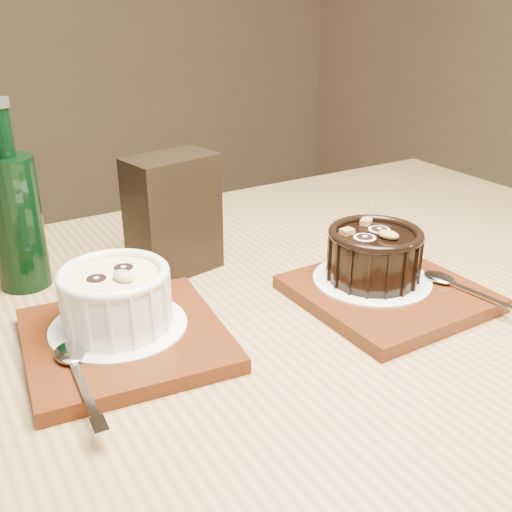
{
  "coord_description": "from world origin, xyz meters",
  "views": [
    {
      "loc": [
        -0.04,
        -0.43,
        1.06
      ],
      "look_at": [
        0.23,
        0.04,
        0.81
      ],
      "focal_mm": 42.0,
      "sensor_mm": 36.0,
      "label": 1
    }
  ],
  "objects_px": {
    "ramekin_white": "(115,295)",
    "tray_right": "(387,293)",
    "tray_left": "(125,339)",
    "ramekin_dark": "(374,252)",
    "condiment_stand": "(173,215)",
    "table": "(264,396)",
    "green_bottle": "(16,218)"
  },
  "relations": [
    {
      "from": "tray_left",
      "to": "tray_right",
      "type": "distance_m",
      "value": 0.28
    },
    {
      "from": "ramekin_white",
      "to": "condiment_stand",
      "type": "height_order",
      "value": "condiment_stand"
    },
    {
      "from": "ramekin_white",
      "to": "green_bottle",
      "type": "bearing_deg",
      "value": 87.6
    },
    {
      "from": "table",
      "to": "ramekin_dark",
      "type": "height_order",
      "value": "ramekin_dark"
    },
    {
      "from": "tray_right",
      "to": "condiment_stand",
      "type": "height_order",
      "value": "condiment_stand"
    },
    {
      "from": "tray_left",
      "to": "ramekin_dark",
      "type": "relative_size",
      "value": 1.76
    },
    {
      "from": "ramekin_white",
      "to": "ramekin_dark",
      "type": "xyz_separation_m",
      "value": [
        0.28,
        -0.04,
        -0.0
      ]
    },
    {
      "from": "table",
      "to": "ramekin_dark",
      "type": "bearing_deg",
      "value": 0.56
    },
    {
      "from": "table",
      "to": "condiment_stand",
      "type": "relative_size",
      "value": 8.76
    },
    {
      "from": "ramekin_white",
      "to": "tray_right",
      "type": "relative_size",
      "value": 0.58
    },
    {
      "from": "table",
      "to": "green_bottle",
      "type": "height_order",
      "value": "green_bottle"
    },
    {
      "from": "tray_right",
      "to": "condiment_stand",
      "type": "relative_size",
      "value": 1.29
    },
    {
      "from": "green_bottle",
      "to": "condiment_stand",
      "type": "bearing_deg",
      "value": -15.53
    },
    {
      "from": "ramekin_white",
      "to": "green_bottle",
      "type": "height_order",
      "value": "green_bottle"
    },
    {
      "from": "green_bottle",
      "to": "tray_left",
      "type": "bearing_deg",
      "value": -72.2
    },
    {
      "from": "ramekin_white",
      "to": "tray_left",
      "type": "bearing_deg",
      "value": -104.89
    },
    {
      "from": "green_bottle",
      "to": "ramekin_white",
      "type": "bearing_deg",
      "value": -71.32
    },
    {
      "from": "green_bottle",
      "to": "ramekin_dark",
      "type": "bearing_deg",
      "value": -31.8
    },
    {
      "from": "table",
      "to": "ramekin_white",
      "type": "distance_m",
      "value": 0.2
    },
    {
      "from": "ramekin_dark",
      "to": "tray_left",
      "type": "bearing_deg",
      "value": 154.76
    },
    {
      "from": "ramekin_dark",
      "to": "ramekin_white",
      "type": "bearing_deg",
      "value": 152.03
    },
    {
      "from": "ramekin_white",
      "to": "table",
      "type": "bearing_deg",
      "value": -36.82
    },
    {
      "from": "green_bottle",
      "to": "table",
      "type": "bearing_deg",
      "value": -46.74
    },
    {
      "from": "ramekin_white",
      "to": "tray_right",
      "type": "xyz_separation_m",
      "value": [
        0.28,
        -0.06,
        -0.04
      ]
    },
    {
      "from": "ramekin_dark",
      "to": "condiment_stand",
      "type": "relative_size",
      "value": 0.73
    },
    {
      "from": "ramekin_dark",
      "to": "tray_right",
      "type": "bearing_deg",
      "value": -100.09
    },
    {
      "from": "ramekin_white",
      "to": "green_bottle",
      "type": "xyz_separation_m",
      "value": [
        -0.06,
        0.17,
        0.03
      ]
    },
    {
      "from": "tray_left",
      "to": "ramekin_dark",
      "type": "bearing_deg",
      "value": -5.05
    },
    {
      "from": "table",
      "to": "condiment_stand",
      "type": "height_order",
      "value": "condiment_stand"
    },
    {
      "from": "ramekin_white",
      "to": "green_bottle",
      "type": "relative_size",
      "value": 0.49
    },
    {
      "from": "tray_left",
      "to": "ramekin_dark",
      "type": "distance_m",
      "value": 0.28
    },
    {
      "from": "ramekin_white",
      "to": "ramekin_dark",
      "type": "height_order",
      "value": "same"
    }
  ]
}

